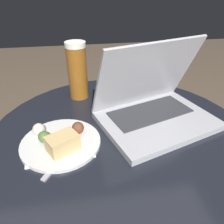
{
  "coord_description": "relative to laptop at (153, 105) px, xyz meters",
  "views": [
    {
      "loc": [
        -0.11,
        -0.5,
        0.91
      ],
      "look_at": [
        -0.02,
        -0.0,
        0.6
      ],
      "focal_mm": 35.0,
      "sensor_mm": 36.0,
      "label": 1
    }
  ],
  "objects": [
    {
      "name": "fork",
      "position": [
        -0.26,
        -0.11,
        -0.05
      ],
      "size": [
        0.11,
        0.16,
        0.0
      ],
      "color": "#B2B2B7",
      "rests_on": "table"
    },
    {
      "name": "beer_glass",
      "position": [
        -0.22,
        0.19,
        0.05
      ],
      "size": [
        0.07,
        0.07,
        0.2
      ],
      "color": "brown",
      "rests_on": "table"
    },
    {
      "name": "table",
      "position": [
        -0.11,
        -0.05,
        -0.16
      ],
      "size": [
        0.75,
        0.75,
        0.53
      ],
      "color": "black",
      "rests_on": "ground_plane"
    },
    {
      "name": "snack_plate",
      "position": [
        -0.28,
        -0.08,
        -0.04
      ],
      "size": [
        0.21,
        0.21,
        0.05
      ],
      "color": "silver",
      "rests_on": "table"
    },
    {
      "name": "napkin",
      "position": [
        -0.28,
        -0.09,
        -0.05
      ],
      "size": [
        0.18,
        0.13,
        0.0
      ],
      "color": "white",
      "rests_on": "table"
    },
    {
      "name": "laptop",
      "position": [
        0.0,
        0.0,
        0.0
      ],
      "size": [
        0.38,
        0.33,
        0.24
      ],
      "color": "#B2B2B7",
      "rests_on": "table"
    }
  ]
}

